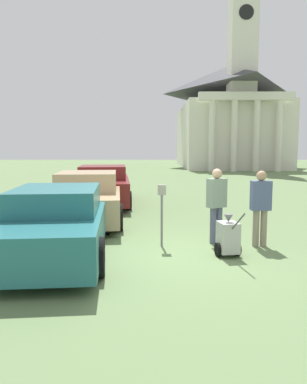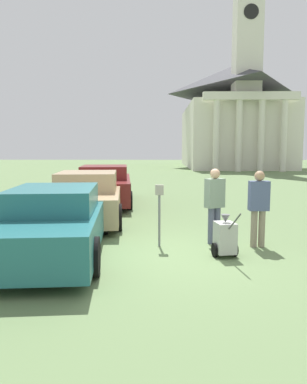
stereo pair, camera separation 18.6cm
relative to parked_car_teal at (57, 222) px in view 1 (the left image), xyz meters
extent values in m
plane|color=#607A4C|center=(2.28, -0.16, -0.64)|extent=(120.00, 120.00, 0.00)
cube|color=#23666B|center=(0.00, 0.04, -0.10)|extent=(2.24, 5.10, 0.72)
cube|color=#23666B|center=(0.01, -0.16, 0.49)|extent=(1.76, 2.22, 0.46)
cylinder|color=black|center=(-1.02, 1.48, -0.31)|extent=(0.24, 0.69, 0.68)
cylinder|color=black|center=(0.73, 1.65, -0.31)|extent=(0.24, 0.69, 0.68)
cylinder|color=black|center=(1.01, -1.41, -0.31)|extent=(0.24, 0.69, 0.68)
cube|color=tan|center=(0.00, 3.47, -0.09)|extent=(2.29, 4.96, 0.73)
cube|color=tan|center=(0.01, 3.28, 0.54)|extent=(1.81, 2.16, 0.52)
cylinder|color=black|center=(-1.04, 4.87, -0.29)|extent=(0.24, 0.72, 0.71)
cylinder|color=black|center=(0.76, 5.04, -0.29)|extent=(0.24, 0.72, 0.71)
cylinder|color=black|center=(-0.77, 1.90, -0.29)|extent=(0.24, 0.72, 0.71)
cylinder|color=black|center=(1.04, 2.07, -0.29)|extent=(0.24, 0.72, 0.71)
cube|color=maroon|center=(0.00, 6.82, -0.06)|extent=(2.35, 5.08, 0.81)
cube|color=maroon|center=(0.01, 6.63, 0.58)|extent=(1.86, 2.22, 0.48)
cylinder|color=black|center=(-1.07, 8.26, -0.32)|extent=(0.24, 0.66, 0.65)
cylinder|color=black|center=(0.78, 8.43, -0.32)|extent=(0.24, 0.66, 0.65)
cylinder|color=black|center=(-0.79, 5.22, -0.32)|extent=(0.24, 0.66, 0.65)
cylinder|color=black|center=(1.07, 5.39, -0.32)|extent=(0.24, 0.66, 0.65)
cylinder|color=slate|center=(2.10, 0.54, -0.08)|extent=(0.05, 0.05, 1.13)
cube|color=gray|center=(2.10, 0.54, 0.60)|extent=(0.18, 0.09, 0.22)
cylinder|color=#515670|center=(3.40, 0.87, -0.24)|extent=(0.14, 0.14, 0.81)
cylinder|color=#515670|center=(3.25, 0.79, -0.24)|extent=(0.14, 0.14, 0.81)
cube|color=gray|center=(3.33, 0.83, 0.49)|extent=(0.47, 0.39, 0.65)
sphere|color=tan|center=(3.33, 0.83, 0.93)|extent=(0.22, 0.22, 0.22)
cylinder|color=gray|center=(4.31, 0.53, -0.24)|extent=(0.14, 0.14, 0.80)
cylinder|color=gray|center=(4.14, 0.53, -0.24)|extent=(0.14, 0.14, 0.80)
cube|color=#4C597F|center=(4.23, 0.53, 0.47)|extent=(0.43, 0.24, 0.63)
sphere|color=tan|center=(4.23, 0.53, 0.90)|extent=(0.22, 0.22, 0.22)
cube|color=#B2B2AD|center=(3.39, -0.22, -0.26)|extent=(0.43, 0.50, 0.60)
cone|color=#59595B|center=(3.39, -0.22, 0.12)|extent=(0.18, 0.18, 0.16)
cylinder|color=#4C4C4C|center=(3.47, -0.68, 0.14)|extent=(0.13, 0.59, 0.43)
cylinder|color=black|center=(3.18, -0.25, -0.50)|extent=(0.10, 0.28, 0.28)
cylinder|color=black|center=(3.60, -0.18, -0.50)|extent=(0.10, 0.28, 0.28)
cube|color=silver|center=(10.17, 35.83, 2.70)|extent=(10.02, 17.48, 6.68)
pyramid|color=#424247|center=(10.17, 35.83, 9.04)|extent=(10.22, 17.83, 3.01)
cylinder|color=silver|center=(7.17, 26.48, 2.53)|extent=(0.56, 0.56, 6.35)
cylinder|color=silver|center=(9.17, 26.48, 2.53)|extent=(0.56, 0.56, 6.35)
cylinder|color=silver|center=(11.17, 26.48, 2.53)|extent=(0.56, 0.56, 6.35)
cylinder|color=silver|center=(13.18, 26.48, 2.53)|extent=(0.56, 0.56, 6.35)
cube|color=silver|center=(10.17, 26.48, 6.05)|extent=(8.52, 0.70, 0.70)
cube|color=silver|center=(10.17, 28.58, 10.80)|extent=(2.40, 2.40, 9.53)
cylinder|color=black|center=(10.17, 27.36, 13.47)|extent=(1.32, 0.06, 1.32)
camera|label=1|loc=(1.92, -7.44, 1.49)|focal=35.00mm
camera|label=2|loc=(2.11, -7.44, 1.49)|focal=35.00mm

